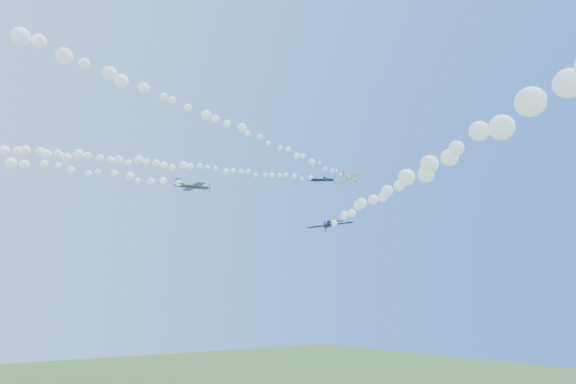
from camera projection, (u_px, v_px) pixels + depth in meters
plane_white at (350, 178)px, 111.72m from camera, size 6.12×6.26×2.07m
smoke_trail_white at (216, 120)px, 75.89m from camera, size 81.78×28.86×2.68m
plane_navy at (322, 180)px, 124.79m from camera, size 7.53×7.96×2.13m
smoke_trail_navy at (174, 165)px, 111.32m from camera, size 69.01×20.68×2.95m
plane_grey at (193, 186)px, 99.24m from camera, size 7.95×8.26×2.11m
plane_black at (330, 224)px, 86.79m from camera, size 8.13×7.75×2.16m
smoke_trail_black at (455, 150)px, 44.55m from camera, size 38.37×75.08×3.20m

